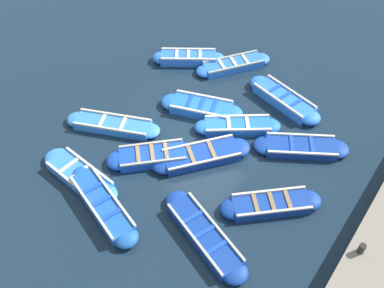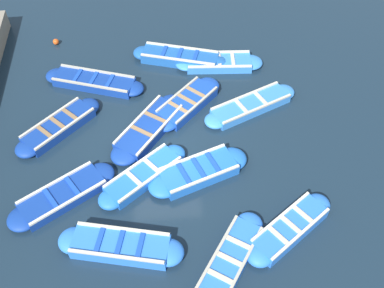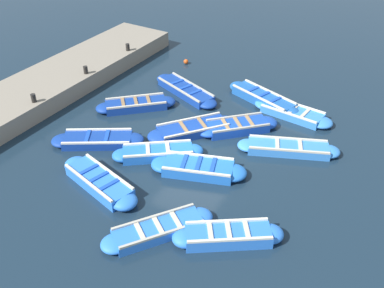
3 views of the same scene
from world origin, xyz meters
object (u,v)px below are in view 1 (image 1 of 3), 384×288
boat_centre (284,99)px  boat_near_quay (103,205)px  boat_broadside (238,126)px  boat_bow_out (188,58)px  boat_mid_row (205,235)px  boat_stern_in (233,65)px  bollard_mid_south (362,249)px  boat_far_corner (152,156)px  boat_drifting (201,156)px  boat_end_of_row (301,147)px  boat_outer_right (80,176)px  boat_inner_gap (201,108)px  boat_alongside (271,204)px  boat_tucked (113,125)px

boat_centre → boat_near_quay: bearing=73.7°
boat_centre → boat_near_quay: 8.52m
boat_broadside → boat_bow_out: 4.75m
boat_mid_row → boat_stern_in: bearing=-63.4°
bollard_mid_south → boat_centre: bearing=-45.1°
boat_near_quay → boat_far_corner: (0.03, -2.63, -0.02)m
boat_drifting → boat_centre: 4.58m
boat_end_of_row → boat_far_corner: size_ratio=1.16×
boat_outer_right → boat_end_of_row: bearing=-134.3°
boat_centre → bollard_mid_south: bearing=134.9°
boat_inner_gap → boat_alongside: bearing=151.6°
boat_centre → boat_bow_out: bearing=0.6°
boat_centre → boat_far_corner: (2.42, 5.54, -0.02)m
boat_mid_row → boat_bow_out: boat_bow_out is taller
bollard_mid_south → boat_inner_gap: bearing=-20.3°
boat_stern_in → bollard_mid_south: 10.12m
boat_drifting → boat_broadside: (-0.27, -2.05, 0.00)m
boat_mid_row → boat_near_quay: bearing=17.6°
boat_alongside → bollard_mid_south: 3.17m
boat_far_corner → boat_outer_right: size_ratio=0.85×
boat_far_corner → bollard_mid_south: 7.66m
boat_drifting → boat_tucked: bearing=11.1°
boat_inner_gap → boat_centre: size_ratio=0.95×
boat_mid_row → boat_near_quay: (3.38, 1.07, 0.03)m
boat_inner_gap → boat_alongside: boat_inner_gap is taller
boat_stern_in → boat_bow_out: size_ratio=1.07×
boat_inner_gap → boat_outer_right: bearing=74.9°
boat_drifting → boat_centre: (-0.99, -4.47, 0.03)m
boat_near_quay → boat_outer_right: size_ratio=1.11×
boat_end_of_row → boat_stern_in: 5.42m
boat_alongside → boat_stern_in: bearing=-48.0°
boat_inner_gap → boat_centre: (-2.47, -2.38, 0.01)m
boat_mid_row → boat_drifting: 3.30m
boat_mid_row → boat_outer_right: boat_mid_row is taller
boat_near_quay → boat_broadside: (-1.67, -5.76, -0.02)m
boat_far_corner → boat_outer_right: bearing=55.9°
boat_inner_gap → boat_stern_in: bearing=-81.4°
boat_drifting → boat_near_quay: size_ratio=0.90×
boat_tucked → boat_alongside: bearing=-177.2°
boat_mid_row → boat_outer_right: 4.95m
bollard_mid_south → boat_alongside: bearing=-6.3°
boat_broadside → boat_centre: bearing=-106.6°
boat_stern_in → boat_far_corner: 6.33m
boat_tucked → boat_drifting: (-3.71, -0.73, 0.02)m
boat_tucked → boat_mid_row: (-5.70, 1.91, 0.01)m
boat_far_corner → boat_bow_out: 6.00m
boat_near_quay → bollard_mid_south: 8.17m
boat_mid_row → bollard_mid_south: (-4.19, -1.91, 0.77)m
boat_stern_in → boat_alongside: (-5.07, 5.63, 0.01)m
bollard_mid_south → boat_far_corner: bearing=2.6°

